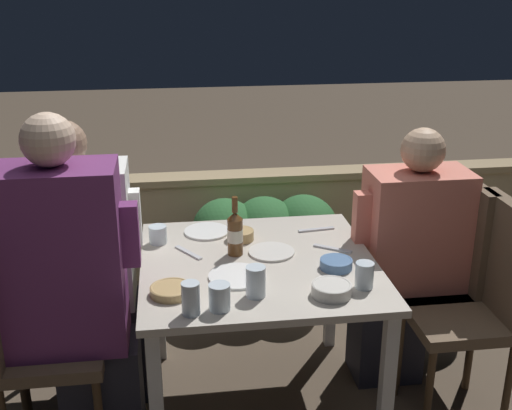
# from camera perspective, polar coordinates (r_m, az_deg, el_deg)

# --- Properties ---
(ground_plane) EXTENTS (16.00, 16.00, 0.00)m
(ground_plane) POSITION_cam_1_polar(r_m,az_deg,el_deg) (3.00, 0.19, -17.17)
(ground_plane) COLOR brown
(parapet_wall) EXTENTS (9.00, 0.18, 0.65)m
(parapet_wall) POSITION_cam_1_polar(r_m,az_deg,el_deg) (4.01, -2.50, -1.59)
(parapet_wall) COLOR tan
(parapet_wall) RESTS_ON ground_plane
(dining_table) EXTENTS (0.96, 0.95, 0.70)m
(dining_table) POSITION_cam_1_polar(r_m,az_deg,el_deg) (2.67, 0.21, -6.65)
(dining_table) COLOR #BCB2A3
(dining_table) RESTS_ON ground_plane
(planter_hedge) EXTENTS (0.83, 0.47, 0.62)m
(planter_hedge) POSITION_cam_1_polar(r_m,az_deg,el_deg) (3.67, 0.83, -3.45)
(planter_hedge) COLOR brown
(planter_hedge) RESTS_ON ground_plane
(chair_left_near) EXTENTS (0.41, 0.40, 0.95)m
(chair_left_near) POSITION_cam_1_polar(r_m,az_deg,el_deg) (2.61, -19.94, -9.89)
(chair_left_near) COLOR brown
(chair_left_near) RESTS_ON ground_plane
(person_purple_stripe) EXTENTS (0.51, 0.26, 1.37)m
(person_purple_stripe) POSITION_cam_1_polar(r_m,az_deg,el_deg) (2.51, -15.88, -7.46)
(person_purple_stripe) COLOR #282833
(person_purple_stripe) RESTS_ON ground_plane
(chair_left_far) EXTENTS (0.41, 0.40, 0.95)m
(chair_left_far) POSITION_cam_1_polar(r_m,az_deg,el_deg) (2.90, -18.83, -6.60)
(chair_left_far) COLOR brown
(chair_left_far) RESTS_ON ground_plane
(person_white_polo) EXTENTS (0.52, 0.26, 1.27)m
(person_white_polo) POSITION_cam_1_polar(r_m,az_deg,el_deg) (2.83, -15.02, -5.34)
(person_white_polo) COLOR #282833
(person_white_polo) RESTS_ON ground_plane
(chair_right_near) EXTENTS (0.41, 0.40, 0.95)m
(chair_right_near) POSITION_cam_1_polar(r_m,az_deg,el_deg) (2.85, 19.47, -7.16)
(chair_right_near) COLOR brown
(chair_right_near) RESTS_ON ground_plane
(chair_right_far) EXTENTS (0.41, 0.40, 0.95)m
(chair_right_far) POSITION_cam_1_polar(r_m,az_deg,el_deg) (3.06, 16.63, -4.85)
(chair_right_far) COLOR brown
(chair_right_far) RESTS_ON ground_plane
(person_coral_top) EXTENTS (0.50, 0.26, 1.20)m
(person_coral_top) POSITION_cam_1_polar(r_m,az_deg,el_deg) (2.97, 13.13, -4.65)
(person_coral_top) COLOR #282833
(person_coral_top) RESTS_ON ground_plane
(beer_bottle) EXTENTS (0.07, 0.07, 0.25)m
(beer_bottle) POSITION_cam_1_polar(r_m,az_deg,el_deg) (2.66, -1.87, -2.48)
(beer_bottle) COLOR brown
(beer_bottle) RESTS_ON dining_table
(plate_0) EXTENTS (0.23, 0.23, 0.01)m
(plate_0) POSITION_cam_1_polar(r_m,az_deg,el_deg) (2.50, -1.68, -6.35)
(plate_0) COLOR white
(plate_0) RESTS_ON dining_table
(plate_1) EXTENTS (0.19, 0.19, 0.01)m
(plate_1) POSITION_cam_1_polar(r_m,az_deg,el_deg) (2.71, 1.39, -4.19)
(plate_1) COLOR silver
(plate_1) RESTS_ON dining_table
(plate_2) EXTENTS (0.20, 0.20, 0.01)m
(plate_2) POSITION_cam_1_polar(r_m,az_deg,el_deg) (2.92, -4.40, -2.35)
(plate_2) COLOR white
(plate_2) RESTS_ON dining_table
(bowl_0) EXTENTS (0.15, 0.15, 0.05)m
(bowl_0) POSITION_cam_1_polar(r_m,az_deg,el_deg) (2.38, 6.74, -7.40)
(bowl_0) COLOR beige
(bowl_0) RESTS_ON dining_table
(bowl_1) EXTENTS (0.12, 0.12, 0.05)m
(bowl_1) POSITION_cam_1_polar(r_m,az_deg,el_deg) (2.83, -1.39, -2.62)
(bowl_1) COLOR tan
(bowl_1) RESTS_ON dining_table
(bowl_2) EXTENTS (0.16, 0.16, 0.03)m
(bowl_2) POSITION_cam_1_polar(r_m,az_deg,el_deg) (2.40, -7.56, -7.48)
(bowl_2) COLOR tan
(bowl_2) RESTS_ON dining_table
(bowl_3) EXTENTS (0.13, 0.13, 0.04)m
(bowl_3) POSITION_cam_1_polar(r_m,az_deg,el_deg) (2.59, 7.14, -5.15)
(bowl_3) COLOR #4C709E
(bowl_3) RESTS_ON dining_table
(glass_cup_0) EXTENTS (0.08, 0.08, 0.10)m
(glass_cup_0) POSITION_cam_1_polar(r_m,az_deg,el_deg) (2.27, -3.26, -8.17)
(glass_cup_0) COLOR silver
(glass_cup_0) RESTS_ON dining_table
(glass_cup_1) EXTENTS (0.08, 0.08, 0.08)m
(glass_cup_1) POSITION_cam_1_polar(r_m,az_deg,el_deg) (2.82, -8.71, -2.62)
(glass_cup_1) COLOR silver
(glass_cup_1) RESTS_ON dining_table
(glass_cup_2) EXTENTS (0.06, 0.06, 0.12)m
(glass_cup_2) POSITION_cam_1_polar(r_m,az_deg,el_deg) (2.24, -5.82, -8.28)
(glass_cup_2) COLOR silver
(glass_cup_2) RESTS_ON dining_table
(glass_cup_3) EXTENTS (0.07, 0.07, 0.12)m
(glass_cup_3) POSITION_cam_1_polar(r_m,az_deg,el_deg) (2.35, -0.03, -6.82)
(glass_cup_3) COLOR silver
(glass_cup_3) RESTS_ON dining_table
(glass_cup_4) EXTENTS (0.07, 0.07, 0.10)m
(glass_cup_4) POSITION_cam_1_polar(r_m,az_deg,el_deg) (2.44, 9.62, -6.17)
(glass_cup_4) COLOR silver
(glass_cup_4) RESTS_ON dining_table
(fork_0) EXTENTS (0.17, 0.04, 0.01)m
(fork_0) POSITION_cam_1_polar(r_m,az_deg,el_deg) (2.95, 5.39, -2.18)
(fork_0) COLOR silver
(fork_0) RESTS_ON dining_table
(fork_1) EXTENTS (0.11, 0.15, 0.01)m
(fork_1) POSITION_cam_1_polar(r_m,az_deg,el_deg) (2.72, -6.04, -4.22)
(fork_1) COLOR silver
(fork_1) RESTS_ON dining_table
(fork_2) EXTENTS (0.15, 0.11, 0.01)m
(fork_2) POSITION_cam_1_polar(r_m,az_deg,el_deg) (2.76, 6.82, -3.87)
(fork_2) COLOR silver
(fork_2) RESTS_ON dining_table
(potted_plant) EXTENTS (0.42, 0.42, 0.72)m
(potted_plant) POSITION_cam_1_polar(r_m,az_deg,el_deg) (3.59, 16.08, -3.18)
(potted_plant) COLOR #B2A899
(potted_plant) RESTS_ON ground_plane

